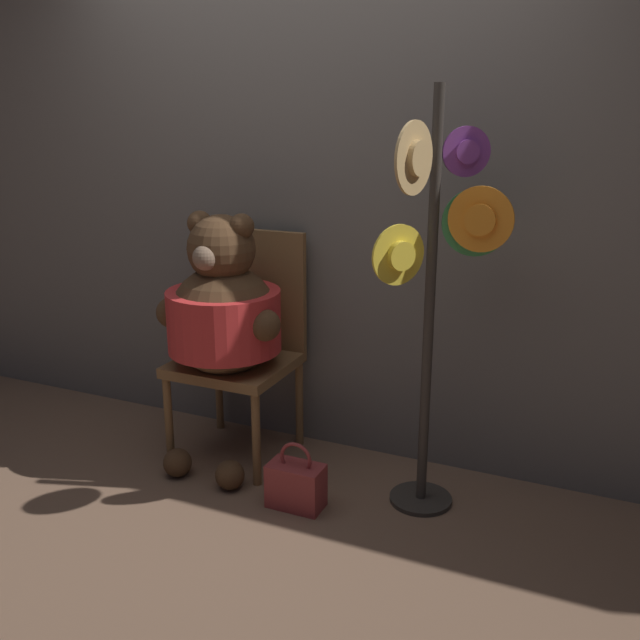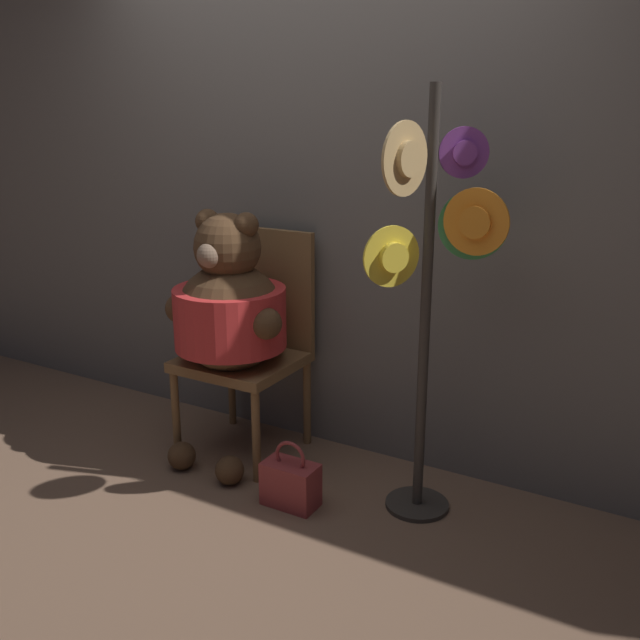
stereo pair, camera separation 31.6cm
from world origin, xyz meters
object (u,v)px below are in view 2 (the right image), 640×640
at_px(chair, 252,335).
at_px(teddy_bear, 229,311).
at_px(hat_display_rack, 432,277).
at_px(handbag_on_ground, 291,483).

bearing_deg(chair, teddy_bear, -89.64).
distance_m(chair, hat_display_rack, 1.14).
bearing_deg(hat_display_rack, teddy_bear, 179.61).
relative_size(chair, hat_display_rack, 0.62).
bearing_deg(handbag_on_ground, hat_display_rack, 24.25).
xyz_separation_m(chair, teddy_bear, (0.00, -0.18, 0.17)).
height_order(teddy_bear, handbag_on_ground, teddy_bear).
bearing_deg(chair, handbag_on_ground, -40.99).
xyz_separation_m(hat_display_rack, handbag_on_ground, (-0.53, -0.24, -0.95)).
bearing_deg(chair, hat_display_rack, -10.61).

